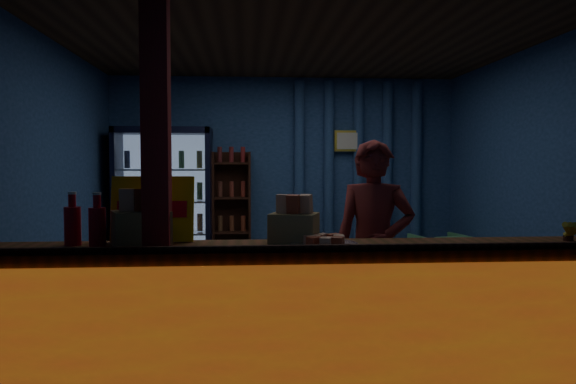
{
  "coord_description": "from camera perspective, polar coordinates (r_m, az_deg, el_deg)",
  "views": [
    {
      "loc": [
        -0.51,
        -5.34,
        1.46
      ],
      "look_at": [
        -0.13,
        -0.2,
        1.19
      ],
      "focal_mm": 35.0,
      "sensor_mm": 36.0,
      "label": 1
    }
  ],
  "objects": [
    {
      "name": "ground",
      "position": [
        5.56,
        1.17,
        -12.24
      ],
      "size": [
        4.6,
        4.6,
        0.0
      ],
      "primitive_type": "plane",
      "color": "#515154",
      "rests_on": "ground"
    },
    {
      "name": "room_walls",
      "position": [
        5.36,
        1.19,
        4.16
      ],
      "size": [
        4.6,
        4.6,
        4.6
      ],
      "color": "navy",
      "rests_on": "ground"
    },
    {
      "name": "counter",
      "position": [
        3.6,
        4.14,
        -12.86
      ],
      "size": [
        4.4,
        0.57,
        0.99
      ],
      "color": "brown",
      "rests_on": "ground"
    },
    {
      "name": "support_post",
      "position": [
        3.48,
        -13.18,
        0.28
      ],
      "size": [
        0.16,
        0.16,
        2.6
      ],
      "primitive_type": "cube",
      "color": "maroon",
      "rests_on": "ground"
    },
    {
      "name": "beverage_cooler",
      "position": [
        7.35,
        -12.41,
        -1.18
      ],
      "size": [
        1.2,
        0.62,
        1.9
      ],
      "color": "black",
      "rests_on": "ground"
    },
    {
      "name": "bottle_shelf",
      "position": [
        7.43,
        -5.73,
        -2.16
      ],
      "size": [
        0.5,
        0.28,
        1.6
      ],
      "color": "#371C11",
      "rests_on": "ground"
    },
    {
      "name": "curtain_folds",
      "position": [
        7.63,
        7.14,
        1.77
      ],
      "size": [
        1.74,
        0.14,
        2.5
      ],
      "color": "navy",
      "rests_on": "room_walls"
    },
    {
      "name": "framed_picture",
      "position": [
        7.56,
        6.11,
        5.18
      ],
      "size": [
        0.36,
        0.04,
        0.28
      ],
      "color": "yellow",
      "rests_on": "room_walls"
    },
    {
      "name": "shopkeeper",
      "position": [
        4.23,
        8.72,
        -5.8
      ],
      "size": [
        0.68,
        0.54,
        1.63
      ],
      "primitive_type": "imported",
      "rotation": [
        0.0,
        0.0,
        -0.29
      ],
      "color": "maroon",
      "rests_on": "ground"
    },
    {
      "name": "green_chair",
      "position": [
        7.25,
        15.28,
        -6.39
      ],
      "size": [
        0.73,
        0.75,
        0.58
      ],
      "primitive_type": "imported",
      "rotation": [
        0.0,
        0.0,
        3.34
      ],
      "color": "#5DBB6E",
      "rests_on": "ground"
    },
    {
      "name": "side_table",
      "position": [
        7.03,
        4.91,
        -7.01
      ],
      "size": [
        0.53,
        0.39,
        0.57
      ],
      "color": "#371C11",
      "rests_on": "ground"
    },
    {
      "name": "yellow_sign",
      "position": [
        3.72,
        -13.6,
        -1.7
      ],
      "size": [
        0.53,
        0.13,
        0.42
      ],
      "color": "#DAC40B",
      "rests_on": "counter"
    },
    {
      "name": "soda_bottles",
      "position": [
        3.64,
        -18.58,
        -3.09
      ],
      "size": [
        0.44,
        0.18,
        0.33
      ],
      "color": "red",
      "rests_on": "counter"
    },
    {
      "name": "snack_box_left",
      "position": [
        3.57,
        -14.7,
        -3.3
      ],
      "size": [
        0.4,
        0.37,
        0.35
      ],
      "color": "olive",
      "rests_on": "counter"
    },
    {
      "name": "snack_box_centre",
      "position": [
        3.58,
        0.61,
        -3.44
      ],
      "size": [
        0.35,
        0.31,
        0.31
      ],
      "color": "olive",
      "rests_on": "counter"
    },
    {
      "name": "pastry_tray",
      "position": [
        3.43,
        3.67,
        -5.16
      ],
      "size": [
        0.42,
        0.42,
        0.07
      ],
      "color": "silver",
      "rests_on": "counter"
    }
  ]
}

